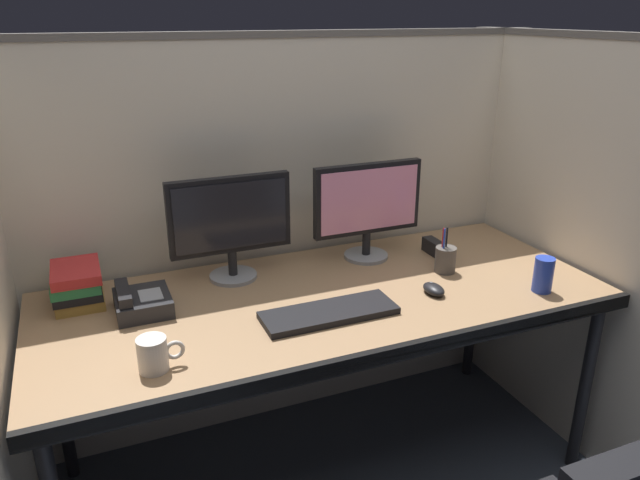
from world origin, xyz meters
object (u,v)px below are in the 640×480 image
computer_mouse (434,289)px  pen_cup (445,259)px  coffee_mug (154,354)px  book_stack (77,285)px  monitor_right (368,205)px  keyboard_main (329,313)px  soda_can (543,275)px  monitor_left (230,221)px  desk_phone (141,302)px  desk (327,309)px  red_stapler (437,249)px

computer_mouse → pen_cup: (0.14, 0.14, 0.03)m
coffee_mug → book_stack: bearing=109.1°
book_stack → coffee_mug: size_ratio=1.70×
monitor_right → keyboard_main: size_ratio=1.00×
coffee_mug → soda_can: (1.29, -0.01, 0.01)m
computer_mouse → pen_cup: pen_cup is taller
monitor_left → keyboard_main: size_ratio=1.00×
computer_mouse → soda_can: bearing=-19.3°
pen_cup → desk_phone: bearing=174.4°
desk → desk_phone: 0.61m
desk → keyboard_main: size_ratio=4.42×
desk_phone → soda_can: 1.34m
monitor_right → book_stack: bearing=179.0°
desk → red_stapler: 0.57m
keyboard_main → desk_phone: desk_phone is taller
monitor_right → desk_phone: size_ratio=2.26×
soda_can → book_stack: bearing=160.6°
desk_phone → pen_cup: pen_cup is taller
keyboard_main → book_stack: size_ratio=2.00×
monitor_right → computer_mouse: bearing=-79.9°
desk → soda_can: bearing=-19.5°
pen_cup → desk: bearing=-177.5°
desk_phone → coffee_mug: 0.36m
monitor_right → computer_mouse: monitor_right is taller
desk_phone → desk: bearing=-12.0°
monitor_right → soda_can: size_ratio=3.52×
keyboard_main → coffee_mug: coffee_mug is taller
keyboard_main → book_stack: bearing=150.8°
monitor_left → red_stapler: bearing=-7.0°
computer_mouse → red_stapler: red_stapler is taller
book_stack → computer_mouse: bearing=-19.5°
pen_cup → coffee_mug: bearing=-166.8°
monitor_left → computer_mouse: size_ratio=4.48×
desk → monitor_right: 0.46m
keyboard_main → computer_mouse: 0.39m
desk → computer_mouse: (0.34, -0.12, 0.07)m
desk → computer_mouse: 0.37m
red_stapler → computer_mouse: bearing=-124.3°
desk → book_stack: 0.83m
desk → soda_can: 0.74m
desk_phone → book_stack: bearing=141.3°
red_stapler → desk_phone: desk_phone is taller
pen_cup → coffee_mug: pen_cup is taller
desk → computer_mouse: bearing=-19.7°
monitor_left → computer_mouse: monitor_left is taller
computer_mouse → desk_phone: 0.96m
desk_phone → book_stack: size_ratio=0.88×
coffee_mug → computer_mouse: bearing=6.6°
pen_cup → book_stack: size_ratio=0.79×
monitor_left → desk_phone: (-0.34, -0.14, -0.18)m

